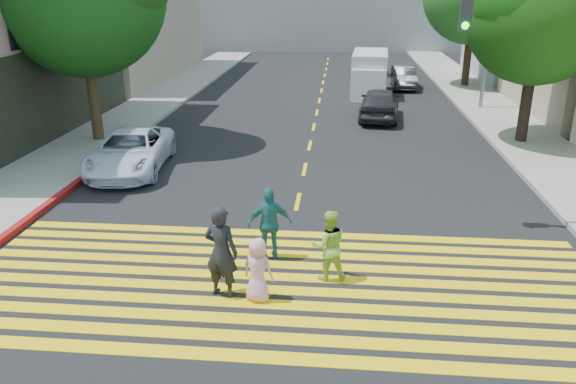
# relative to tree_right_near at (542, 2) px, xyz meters

# --- Properties ---
(ground) EXTENTS (120.00, 120.00, 0.00)m
(ground) POSITION_rel_tree_right_near_xyz_m (-8.22, -13.03, -5.26)
(ground) COLOR black
(sidewalk_left) EXTENTS (3.00, 40.00, 0.15)m
(sidewalk_left) POSITION_rel_tree_right_near_xyz_m (-16.72, 8.97, -5.18)
(sidewalk_left) COLOR gray
(sidewalk_left) RESTS_ON ground
(sidewalk_right) EXTENTS (3.00, 60.00, 0.15)m
(sidewalk_right) POSITION_rel_tree_right_near_xyz_m (0.28, 1.97, -5.18)
(sidewalk_right) COLOR gray
(sidewalk_right) RESTS_ON ground
(curb_red) EXTENTS (0.20, 8.00, 0.16)m
(curb_red) POSITION_rel_tree_right_near_xyz_m (-15.12, -7.03, -5.18)
(curb_red) COLOR maroon
(curb_red) RESTS_ON ground
(crosswalk) EXTENTS (13.40, 5.30, 0.01)m
(crosswalk) POSITION_rel_tree_right_near_xyz_m (-8.22, -11.75, -5.25)
(crosswalk) COLOR yellow
(crosswalk) RESTS_ON ground
(lane_line) EXTENTS (0.12, 34.40, 0.01)m
(lane_line) POSITION_rel_tree_right_near_xyz_m (-8.22, 9.47, -5.25)
(lane_line) COLOR yellow
(lane_line) RESTS_ON ground
(tree_right_near) EXTENTS (6.96, 6.95, 7.77)m
(tree_right_near) POSITION_rel_tree_right_near_xyz_m (0.00, 0.00, 0.00)
(tree_right_near) COLOR black
(tree_right_near) RESTS_ON ground
(pedestrian_man) EXTENTS (0.79, 0.62, 1.90)m
(pedestrian_man) POSITION_rel_tree_right_near_xyz_m (-9.31, -12.29, -4.31)
(pedestrian_man) COLOR black
(pedestrian_man) RESTS_ON ground
(pedestrian_woman) EXTENTS (0.85, 0.72, 1.54)m
(pedestrian_woman) POSITION_rel_tree_right_near_xyz_m (-7.24, -11.43, -4.48)
(pedestrian_woman) COLOR #9DD247
(pedestrian_woman) RESTS_ON ground
(pedestrian_child) EXTENTS (0.74, 0.61, 1.31)m
(pedestrian_child) POSITION_rel_tree_right_near_xyz_m (-8.58, -12.41, -4.60)
(pedestrian_child) COLOR #E29FC1
(pedestrian_child) RESTS_ON ground
(pedestrian_extra) EXTENTS (1.05, 0.61, 1.68)m
(pedestrian_extra) POSITION_rel_tree_right_near_xyz_m (-8.57, -10.58, -4.42)
(pedestrian_extra) COLOR #246C7A
(pedestrian_extra) RESTS_ON ground
(white_sedan) EXTENTS (2.67, 4.98, 1.33)m
(white_sedan) POSITION_rel_tree_right_near_xyz_m (-13.97, -4.63, -4.59)
(white_sedan) COLOR silver
(white_sedan) RESTS_ON ground
(dark_car_near) EXTENTS (2.15, 4.47, 1.47)m
(dark_car_near) POSITION_rel_tree_right_near_xyz_m (-5.29, 3.82, -4.52)
(dark_car_near) COLOR black
(dark_car_near) RESTS_ON ground
(silver_car) EXTENTS (2.45, 5.06, 1.42)m
(silver_car) POSITION_rel_tree_right_near_xyz_m (-5.08, 18.92, -4.55)
(silver_car) COLOR #A8A8A8
(silver_car) RESTS_ON ground
(dark_car_parked) EXTENTS (1.43, 3.93, 1.29)m
(dark_car_parked) POSITION_rel_tree_right_near_xyz_m (-3.39, 12.30, -4.61)
(dark_car_parked) COLOR #242327
(dark_car_parked) RESTS_ON ground
(white_van) EXTENTS (2.16, 5.06, 2.34)m
(white_van) POSITION_rel_tree_right_near_xyz_m (-5.52, 9.94, -4.15)
(white_van) COLOR #B7B9CC
(white_van) RESTS_ON ground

